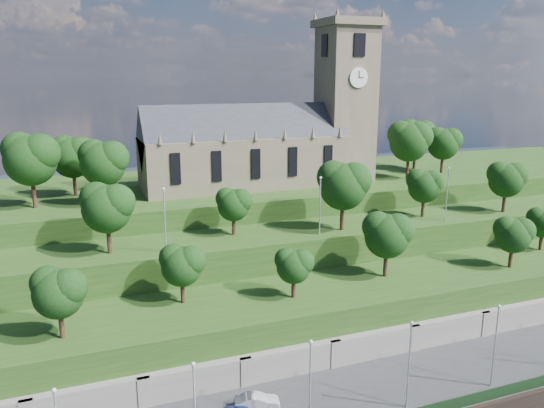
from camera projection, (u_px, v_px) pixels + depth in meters
name	position (u px, v px, depth m)	size (l,w,h in m)	color
promenade	(402.00, 392.00, 53.90)	(160.00, 12.00, 2.00)	#2D2D30
fence	(437.00, 408.00, 48.61)	(160.00, 0.10, 1.20)	black
retaining_wall	(372.00, 351.00, 58.97)	(160.00, 2.10, 5.00)	slate
embankment_lower	(347.00, 316.00, 64.10)	(160.00, 12.00, 8.00)	#1F3D14
embankment_upper	(309.00, 270.00, 73.64)	(160.00, 10.00, 12.00)	#1F3D14
hilltop	(259.00, 222.00, 92.39)	(160.00, 32.00, 15.00)	#1F3D14
church	(272.00, 138.00, 85.46)	(38.60, 12.35, 27.60)	brown
trees_lower	(347.00, 247.00, 62.01)	(68.85, 8.61, 8.21)	black
trees_upper	(331.00, 189.00, 70.67)	(63.85, 8.26, 9.42)	black
trees_hilltop	(263.00, 147.00, 83.34)	(74.64, 16.17, 10.16)	black
lamp_posts_promenade	(409.00, 359.00, 48.61)	(60.36, 0.36, 8.80)	#B2B2B7
lamp_posts_upper	(320.00, 201.00, 68.43)	(40.36, 0.36, 7.78)	#B2B2B7
car_middle	(257.00, 401.00, 49.47)	(1.46, 4.19, 1.38)	#97989C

